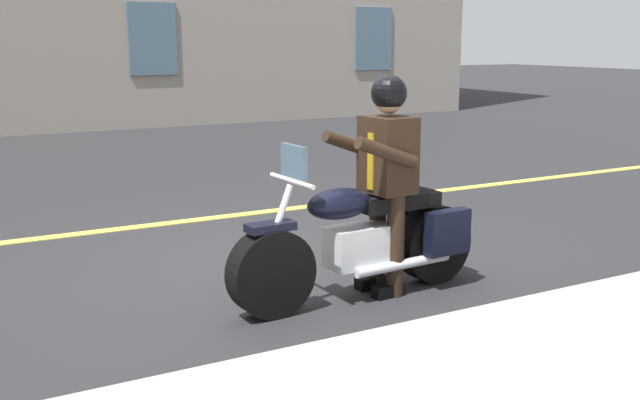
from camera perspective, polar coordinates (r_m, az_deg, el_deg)
name	(u,v)px	position (r m, az deg, el deg)	size (l,w,h in m)	color
ground_plane	(278,266)	(6.82, -3.25, -5.00)	(80.00, 80.00, 0.00)	#28282B
lane_center_stripe	(201,219)	(8.60, -9.00, -1.46)	(60.00, 0.16, 0.01)	#E5DB4C
motorcycle_main	(366,241)	(5.92, 3.49, -3.12)	(2.22, 0.67, 1.26)	black
rider_main	(386,165)	(5.90, 5.04, 2.63)	(0.64, 0.57, 1.74)	black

